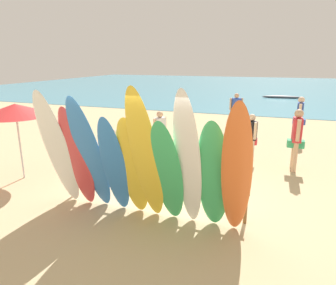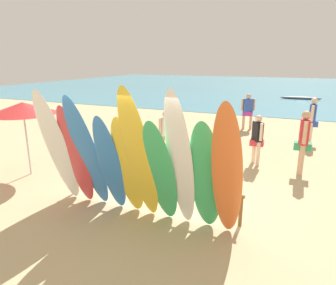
% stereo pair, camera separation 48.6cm
% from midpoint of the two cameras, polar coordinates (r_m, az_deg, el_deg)
% --- Properties ---
extents(ground, '(60.00, 60.00, 0.00)m').
position_cam_midpoint_polar(ground, '(19.71, 16.05, 5.91)').
color(ground, tan).
extents(ocean_water, '(60.00, 40.00, 0.02)m').
position_cam_midpoint_polar(ocean_water, '(37.34, 19.89, 9.84)').
color(ocean_water, teal).
rests_on(ocean_water, ground).
extents(surfboard_rack, '(3.97, 0.07, 0.64)m').
position_cam_midpoint_polar(surfboard_rack, '(6.39, -1.43, -7.90)').
color(surfboard_rack, brown).
rests_on(surfboard_rack, ground).
extents(surfboard_white_0, '(0.58, 0.92, 2.54)m').
position_cam_midpoint_polar(surfboard_white_0, '(6.55, -18.17, -1.11)').
color(surfboard_white_0, white).
rests_on(surfboard_white_0, ground).
extents(surfboard_red_1, '(0.54, 0.77, 2.24)m').
position_cam_midpoint_polar(surfboard_red_1, '(6.40, -14.92, -2.65)').
color(surfboard_red_1, '#D13D42').
rests_on(surfboard_red_1, ground).
extents(surfboard_blue_2, '(0.64, 1.00, 2.47)m').
position_cam_midpoint_polar(surfboard_blue_2, '(6.13, -12.82, -2.20)').
color(surfboard_blue_2, '#337AD1').
rests_on(surfboard_blue_2, ground).
extents(surfboard_blue_3, '(0.55, 0.85, 2.12)m').
position_cam_midpoint_polar(surfboard_blue_3, '(5.95, -8.56, -4.32)').
color(surfboard_blue_3, '#337AD1').
rests_on(surfboard_blue_3, ground).
extents(surfboard_yellow_4, '(0.59, 0.77, 2.11)m').
position_cam_midpoint_polar(surfboard_yellow_4, '(5.81, -5.17, -4.74)').
color(surfboard_yellow_4, yellow).
rests_on(surfboard_yellow_4, ground).
extents(surfboard_yellow_5, '(0.61, 1.02, 2.68)m').
position_cam_midpoint_polar(surfboard_yellow_5, '(5.45, -2.90, -2.90)').
color(surfboard_yellow_5, yellow).
rests_on(surfboard_yellow_5, ground).
extents(surfboard_green_6, '(0.61, 0.86, 2.12)m').
position_cam_midpoint_polar(surfboard_green_6, '(5.46, 1.15, -5.96)').
color(surfboard_green_6, '#38B266').
rests_on(surfboard_green_6, ground).
extents(surfboard_white_7, '(0.49, 0.94, 2.66)m').
position_cam_midpoint_polar(surfboard_white_7, '(5.20, 5.00, -3.96)').
color(surfboard_white_7, white).
rests_on(surfboard_white_7, ground).
extents(surfboard_green_8, '(0.58, 0.75, 2.15)m').
position_cam_midpoint_polar(surfboard_green_8, '(5.29, 9.75, -6.71)').
color(surfboard_green_8, '#38B266').
rests_on(surfboard_green_8, ground).
extents(surfboard_orange_9, '(0.56, 1.12, 2.54)m').
position_cam_midpoint_polar(surfboard_orange_9, '(4.95, 13.91, -6.15)').
color(surfboard_orange_9, orange).
rests_on(surfboard_orange_9, ground).
extents(beachgoer_photographing, '(0.45, 0.66, 1.75)m').
position_cam_midpoint_polar(beachgoer_photographing, '(9.01, 25.68, 0.76)').
color(beachgoer_photographing, tan).
rests_on(beachgoer_photographing, ground).
extents(beachgoer_near_rack, '(0.39, 0.53, 1.50)m').
position_cam_midpoint_polar(beachgoer_near_rack, '(9.57, 1.00, 2.21)').
color(beachgoer_near_rack, tan).
rests_on(beachgoer_near_rack, ground).
extents(beachgoer_midbeach, '(0.45, 0.65, 1.71)m').
position_cam_midpoint_polar(beachgoer_midbeach, '(12.42, 26.62, 4.21)').
color(beachgoer_midbeach, beige).
rests_on(beachgoer_midbeach, ground).
extents(beachgoer_strolling, '(0.57, 0.33, 1.59)m').
position_cam_midpoint_polar(beachgoer_strolling, '(14.06, 15.83, 6.10)').
color(beachgoer_strolling, tan).
rests_on(beachgoer_strolling, ground).
extents(beachgoer_by_water, '(0.39, 0.50, 1.50)m').
position_cam_midpoint_polar(beachgoer_by_water, '(9.33, 17.95, 1.10)').
color(beachgoer_by_water, beige).
rests_on(beachgoer_by_water, ground).
extents(beach_chair_red, '(0.73, 0.82, 0.82)m').
position_cam_midpoint_polar(beach_chair_red, '(10.13, -7.67, 0.28)').
color(beach_chair_red, '#B7B7BC').
rests_on(beach_chair_red, ground).
extents(beach_umbrella, '(1.74, 1.74, 1.98)m').
position_cam_midpoint_polar(beach_umbrella, '(8.64, -24.30, 5.92)').
color(beach_umbrella, silver).
rests_on(beach_umbrella, ground).
extents(distant_boat, '(3.07, 0.65, 0.24)m').
position_cam_midpoint_polar(distant_boat, '(26.40, 24.26, 7.67)').
color(distant_boat, '#4C515B').
rests_on(distant_boat, ground).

